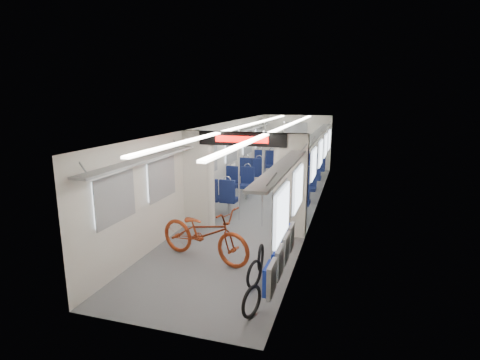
{
  "coord_description": "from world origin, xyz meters",
  "views": [
    {
      "loc": [
        2.36,
        -9.95,
        3.07
      ],
      "look_at": [
        -0.12,
        -1.86,
        1.17
      ],
      "focal_mm": 28.0,
      "sensor_mm": 36.0,
      "label": 1
    }
  ],
  "objects_px": {
    "seat_bay_far_right": "(310,169)",
    "seat_bay_far_left": "(260,166)",
    "bike_hoop_c": "(261,259)",
    "seat_bay_near_left": "(230,187)",
    "stanchion_far_left": "(265,158)",
    "stanchion_near_right": "(263,180)",
    "stanchion_near_left": "(239,176)",
    "seat_bay_near_right": "(297,190)",
    "bike_hoop_a": "(252,303)",
    "bike_hoop_b": "(254,275)",
    "flip_bench": "(281,255)",
    "bicycle": "(204,233)",
    "stanchion_far_right": "(283,158)"
  },
  "relations": [
    {
      "from": "seat_bay_far_right",
      "to": "seat_bay_far_left",
      "type": "bearing_deg",
      "value": 178.65
    },
    {
      "from": "bike_hoop_c",
      "to": "seat_bay_near_left",
      "type": "relative_size",
      "value": 0.25
    },
    {
      "from": "bike_hoop_c",
      "to": "stanchion_far_left",
      "type": "bearing_deg",
      "value": 102.77
    },
    {
      "from": "seat_bay_far_right",
      "to": "stanchion_near_right",
      "type": "distance_m",
      "value": 4.91
    },
    {
      "from": "stanchion_near_left",
      "to": "seat_bay_near_right",
      "type": "bearing_deg",
      "value": 49.52
    },
    {
      "from": "seat_bay_far_right",
      "to": "bike_hoop_a",
      "type": "bearing_deg",
      "value": -88.77
    },
    {
      "from": "bike_hoop_b",
      "to": "seat_bay_near_left",
      "type": "xyz_separation_m",
      "value": [
        -1.87,
        4.39,
        0.32
      ]
    },
    {
      "from": "flip_bench",
      "to": "stanchion_near_left",
      "type": "xyz_separation_m",
      "value": [
        -1.66,
        3.1,
        0.57
      ]
    },
    {
      "from": "stanchion_far_left",
      "to": "seat_bay_far_left",
      "type": "bearing_deg",
      "value": 108.75
    },
    {
      "from": "seat_bay_near_left",
      "to": "seat_bay_far_right",
      "type": "height_order",
      "value": "seat_bay_near_left"
    },
    {
      "from": "seat_bay_near_right",
      "to": "stanchion_near_left",
      "type": "height_order",
      "value": "stanchion_near_left"
    },
    {
      "from": "seat_bay_near_right",
      "to": "stanchion_near_left",
      "type": "relative_size",
      "value": 0.84
    },
    {
      "from": "flip_bench",
      "to": "bike_hoop_c",
      "type": "height_order",
      "value": "flip_bench"
    },
    {
      "from": "bike_hoop_b",
      "to": "bike_hoop_c",
      "type": "bearing_deg",
      "value": 94.54
    },
    {
      "from": "bicycle",
      "to": "bike_hoop_b",
      "type": "bearing_deg",
      "value": -108.22
    },
    {
      "from": "stanchion_near_right",
      "to": "stanchion_far_right",
      "type": "height_order",
      "value": "same"
    },
    {
      "from": "bicycle",
      "to": "stanchion_near_right",
      "type": "xyz_separation_m",
      "value": [
        0.61,
        2.15,
        0.62
      ]
    },
    {
      "from": "seat_bay_near_left",
      "to": "seat_bay_near_right",
      "type": "distance_m",
      "value": 1.89
    },
    {
      "from": "bike_hoop_a",
      "to": "seat_bay_far_right",
      "type": "height_order",
      "value": "seat_bay_far_right"
    },
    {
      "from": "stanchion_near_right",
      "to": "bike_hoop_c",
      "type": "bearing_deg",
      "value": -76.86
    },
    {
      "from": "stanchion_near_right",
      "to": "stanchion_far_left",
      "type": "distance_m",
      "value": 3.2
    },
    {
      "from": "stanchion_far_right",
      "to": "stanchion_near_right",
      "type": "bearing_deg",
      "value": -87.92
    },
    {
      "from": "bicycle",
      "to": "seat_bay_near_left",
      "type": "bearing_deg",
      "value": 25.97
    },
    {
      "from": "stanchion_far_left",
      "to": "seat_bay_far_right",
      "type": "bearing_deg",
      "value": 53.43
    },
    {
      "from": "seat_bay_near_left",
      "to": "stanchion_near_left",
      "type": "xyz_separation_m",
      "value": [
        0.63,
        -1.19,
        0.62
      ]
    },
    {
      "from": "flip_bench",
      "to": "stanchion_far_left",
      "type": "relative_size",
      "value": 0.9
    },
    {
      "from": "stanchion_far_left",
      "to": "stanchion_near_left",
      "type": "bearing_deg",
      "value": -89.42
    },
    {
      "from": "bike_hoop_c",
      "to": "seat_bay_near_right",
      "type": "bearing_deg",
      "value": 89.32
    },
    {
      "from": "bicycle",
      "to": "flip_bench",
      "type": "distance_m",
      "value": 1.75
    },
    {
      "from": "bike_hoop_c",
      "to": "seat_bay_near_right",
      "type": "distance_m",
      "value": 4.02
    },
    {
      "from": "bike_hoop_a",
      "to": "stanchion_far_right",
      "type": "bearing_deg",
      "value": 97.18
    },
    {
      "from": "seat_bay_far_right",
      "to": "stanchion_far_right",
      "type": "bearing_deg",
      "value": -113.89
    },
    {
      "from": "bicycle",
      "to": "bike_hoop_a",
      "type": "xyz_separation_m",
      "value": [
        1.37,
        -1.61,
        -0.31
      ]
    },
    {
      "from": "bike_hoop_c",
      "to": "stanchion_far_left",
      "type": "distance_m",
      "value": 5.62
    },
    {
      "from": "bike_hoop_b",
      "to": "seat_bay_far_left",
      "type": "bearing_deg",
      "value": 103.49
    },
    {
      "from": "bike_hoop_a",
      "to": "stanchion_far_left",
      "type": "height_order",
      "value": "stanchion_far_left"
    },
    {
      "from": "seat_bay_far_right",
      "to": "bike_hoop_c",
      "type": "bearing_deg",
      "value": -90.38
    },
    {
      "from": "bicycle",
      "to": "stanchion_near_right",
      "type": "bearing_deg",
      "value": -0.53
    },
    {
      "from": "seat_bay_far_right",
      "to": "stanchion_far_left",
      "type": "relative_size",
      "value": 0.86
    },
    {
      "from": "seat_bay_near_right",
      "to": "seat_bay_far_left",
      "type": "height_order",
      "value": "seat_bay_far_left"
    },
    {
      "from": "bike_hoop_a",
      "to": "bike_hoop_b",
      "type": "relative_size",
      "value": 1.01
    },
    {
      "from": "stanchion_near_right",
      "to": "seat_bay_far_right",
      "type": "bearing_deg",
      "value": 83.16
    },
    {
      "from": "seat_bay_near_right",
      "to": "bike_hoop_c",
      "type": "bearing_deg",
      "value": -90.68
    },
    {
      "from": "bicycle",
      "to": "stanchion_near_left",
      "type": "height_order",
      "value": "stanchion_near_left"
    },
    {
      "from": "bike_hoop_b",
      "to": "seat_bay_near_left",
      "type": "distance_m",
      "value": 4.78
    },
    {
      "from": "bike_hoop_c",
      "to": "seat_bay_far_left",
      "type": "bearing_deg",
      "value": 104.27
    },
    {
      "from": "stanchion_near_left",
      "to": "stanchion_far_left",
      "type": "distance_m",
      "value": 2.85
    },
    {
      "from": "seat_bay_near_right",
      "to": "stanchion_far_right",
      "type": "xyz_separation_m",
      "value": [
        -0.7,
        1.54,
        0.63
      ]
    },
    {
      "from": "bike_hoop_b",
      "to": "seat_bay_near_left",
      "type": "height_order",
      "value": "seat_bay_near_left"
    },
    {
      "from": "bike_hoop_c",
      "to": "stanchion_near_left",
      "type": "distance_m",
      "value": 2.97
    }
  ]
}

